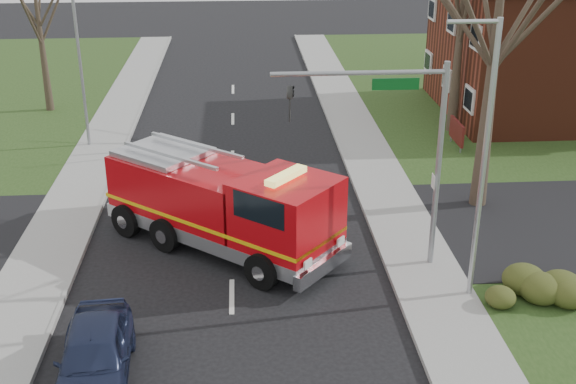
{
  "coord_description": "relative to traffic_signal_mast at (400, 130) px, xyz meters",
  "views": [
    {
      "loc": [
        0.41,
        -18.99,
        11.6
      ],
      "look_at": [
        1.95,
        3.31,
        2.0
      ],
      "focal_mm": 45.0,
      "sensor_mm": 36.0,
      "label": 1
    }
  ],
  "objects": [
    {
      "name": "traffic_signal_mast",
      "position": [
        0.0,
        0.0,
        0.0
      ],
      "size": [
        5.29,
        0.18,
        6.8
      ],
      "color": "gray",
      "rests_on": "ground"
    },
    {
      "name": "sidewalk_left",
      "position": [
        -11.41,
        -1.5,
        -4.63
      ],
      "size": [
        2.4,
        80.0,
        0.15
      ],
      "primitive_type": "cube",
      "color": "gray",
      "rests_on": "ground"
    },
    {
      "name": "streetlight_pole",
      "position": [
        1.93,
        -2.0,
        -0.16
      ],
      "size": [
        1.48,
        0.16,
        8.4
      ],
      "color": "#B7BABF",
      "rests_on": "ground"
    },
    {
      "name": "bare_tree_far",
      "position": [
        5.79,
        13.5,
        1.78
      ],
      "size": [
        5.25,
        5.25,
        10.5
      ],
      "color": "#362A20",
      "rests_on": "ground"
    },
    {
      "name": "fire_engine",
      "position": [
        -5.45,
        1.81,
        -3.18
      ],
      "size": [
        8.22,
        7.58,
        3.38
      ],
      "rotation": [
        0.0,
        0.0,
        0.87
      ],
      "color": "#B4080E",
      "rests_on": "ground"
    },
    {
      "name": "parked_car_maroon",
      "position": [
        -8.59,
        -5.28,
        -3.95
      ],
      "size": [
        2.07,
        4.54,
        1.51
      ],
      "primitive_type": "imported",
      "rotation": [
        0.0,
        0.0,
        0.07
      ],
      "color": "#1C233F",
      "rests_on": "ground"
    },
    {
      "name": "health_center_sign",
      "position": [
        5.29,
        11.0,
        -3.83
      ],
      "size": [
        0.12,
        2.0,
        1.4
      ],
      "color": "#531513",
      "rests_on": "ground"
    },
    {
      "name": "bare_tree_left",
      "position": [
        -15.21,
        18.5,
        0.86
      ],
      "size": [
        4.5,
        4.5,
        9.0
      ],
      "color": "#362A20",
      "rests_on": "ground"
    },
    {
      "name": "utility_pole_far",
      "position": [
        -12.01,
        12.5,
        -1.21
      ],
      "size": [
        0.14,
        0.14,
        7.0
      ],
      "primitive_type": "cylinder",
      "color": "gray",
      "rests_on": "ground"
    },
    {
      "name": "bare_tree_near",
      "position": [
        4.29,
        4.5,
        2.71
      ],
      "size": [
        6.0,
        6.0,
        12.0
      ],
      "color": "#362A20",
      "rests_on": "ground"
    },
    {
      "name": "hedge_corner",
      "position": [
        3.79,
        -2.5,
        -4.13
      ],
      "size": [
        2.8,
        2.0,
        0.9
      ],
      "primitive_type": "ellipsoid",
      "color": "#2C3613",
      "rests_on": "lawn_right"
    },
    {
      "name": "ground",
      "position": [
        -5.21,
        -1.5,
        -4.71
      ],
      "size": [
        120.0,
        120.0,
        0.0
      ],
      "primitive_type": "plane",
      "color": "black",
      "rests_on": "ground"
    },
    {
      "name": "sidewalk_right",
      "position": [
        0.99,
        -1.5,
        -4.63
      ],
      "size": [
        2.4,
        80.0,
        0.15
      ],
      "primitive_type": "cube",
      "color": "gray",
      "rests_on": "ground"
    }
  ]
}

